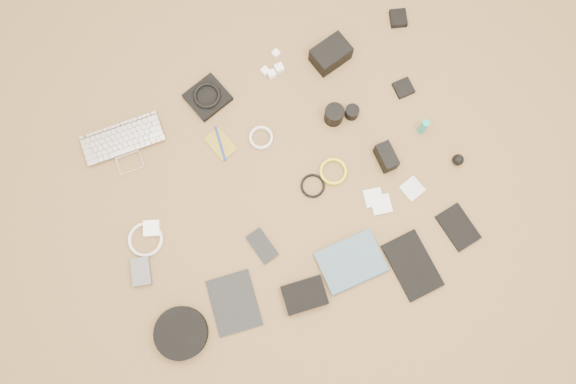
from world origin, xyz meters
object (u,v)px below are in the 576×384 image
object	(u,v)px
paperback	(361,283)
laptop	(126,150)
dslr_camera	(331,54)
phone	(262,246)
tablet	(234,303)
headphone_case	(181,333)

from	to	relation	value
paperback	laptop	bearing A→B (deg)	36.44
dslr_camera	phone	world-z (taller)	dslr_camera
tablet	paperback	bearing A→B (deg)	-7.76
tablet	phone	distance (m)	0.24
laptop	tablet	xyz separation A→B (m)	(0.20, -0.70, -0.01)
laptop	headphone_case	distance (m)	0.74
tablet	dslr_camera	bearing A→B (deg)	52.92
dslr_camera	phone	xyz separation A→B (m)	(-0.52, -0.62, -0.04)
laptop	phone	size ratio (longest dim) A/B	2.47
paperback	dslr_camera	bearing A→B (deg)	-17.42
laptop	phone	xyz separation A→B (m)	(0.37, -0.54, -0.01)
dslr_camera	headphone_case	world-z (taller)	dslr_camera
laptop	dslr_camera	distance (m)	0.89
phone	paperback	bearing A→B (deg)	-56.42
headphone_case	paperback	xyz separation A→B (m)	(0.68, -0.07, -0.02)
laptop	headphone_case	size ratio (longest dim) A/B	1.64
laptop	paperback	world-z (taller)	laptop
tablet	paperback	distance (m)	0.48
laptop	phone	distance (m)	0.65
dslr_camera	paperback	xyz separation A→B (m)	(-0.23, -0.88, -0.03)
headphone_case	paperback	distance (m)	0.69
tablet	headphone_case	bearing A→B (deg)	-166.55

